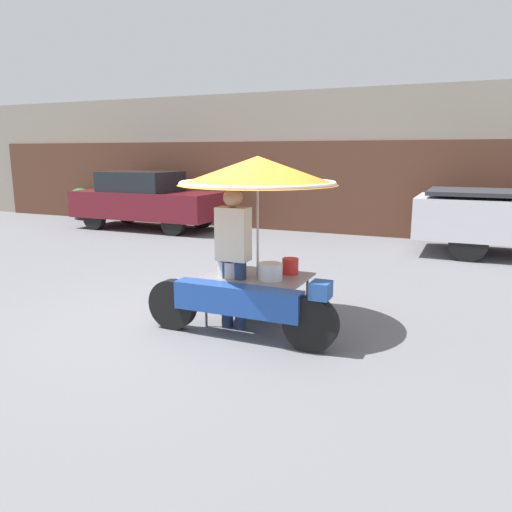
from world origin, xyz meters
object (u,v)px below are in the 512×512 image
object	(u,v)px
parked_car	(146,200)
potted_plant	(81,202)
vendor_motorcycle_cart	(256,197)
vendor_person	(233,251)

from	to	relation	value
parked_car	potted_plant	world-z (taller)	parked_car
vendor_motorcycle_cart	parked_car	size ratio (longest dim) A/B	0.56
vendor_motorcycle_cart	vendor_person	xyz separation A→B (m)	(-0.21, -0.18, -0.62)
vendor_motorcycle_cart	vendor_person	world-z (taller)	vendor_motorcycle_cart
vendor_person	parked_car	world-z (taller)	vendor_person
vendor_motorcycle_cart	parked_car	bearing A→B (deg)	134.65
vendor_person	potted_plant	xyz separation A→B (m)	(-8.87, 7.03, -0.40)
vendor_motorcycle_cart	potted_plant	distance (m)	11.42
parked_car	vendor_motorcycle_cart	bearing A→B (deg)	-45.35
vendor_person	potted_plant	bearing A→B (deg)	141.60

